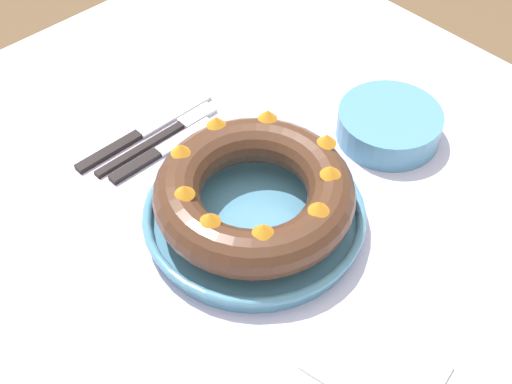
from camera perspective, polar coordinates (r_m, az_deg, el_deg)
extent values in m
cube|color=silver|center=(0.93, 0.92, -4.03)|extent=(1.18, 1.07, 0.03)
cylinder|color=brown|center=(1.69, -0.11, 6.39)|extent=(0.06, 0.06, 0.74)
cylinder|color=#518EB2|center=(0.92, 0.00, -2.19)|extent=(0.27, 0.27, 0.01)
torus|color=#518EB2|center=(0.91, 0.00, -1.54)|extent=(0.29, 0.29, 0.01)
torus|color=#4C2D1E|center=(0.88, 0.00, 0.00)|extent=(0.25, 0.25, 0.06)
cone|color=orange|center=(0.80, 0.57, -3.00)|extent=(0.04, 0.04, 0.01)
cone|color=orange|center=(0.82, 5.08, -1.16)|extent=(0.03, 0.03, 0.01)
cone|color=orange|center=(0.87, 6.01, 1.73)|extent=(0.03, 0.03, 0.01)
cone|color=orange|center=(0.90, 5.67, 4.24)|extent=(0.03, 0.03, 0.01)
cone|color=orange|center=(0.94, 0.94, 6.23)|extent=(0.04, 0.04, 0.01)
cone|color=orange|center=(0.93, -3.20, 5.69)|extent=(0.04, 0.04, 0.01)
cone|color=orange|center=(0.89, -6.05, 3.47)|extent=(0.03, 0.03, 0.01)
cone|color=orange|center=(0.84, -5.79, 0.15)|extent=(0.03, 0.03, 0.01)
cone|color=orange|center=(0.81, -3.73, -2.07)|extent=(0.04, 0.04, 0.01)
cube|color=black|center=(1.03, -9.22, 3.40)|extent=(0.01, 0.15, 0.01)
cube|color=silver|center=(1.08, -4.74, 6.12)|extent=(0.02, 0.06, 0.01)
cube|color=black|center=(1.04, -11.67, 3.17)|extent=(0.02, 0.11, 0.01)
cube|color=silver|center=(1.08, -6.56, 6.23)|extent=(0.02, 0.13, 0.00)
cube|color=black|center=(1.01, -9.64, 2.02)|extent=(0.02, 0.08, 0.01)
cube|color=silver|center=(1.04, -5.70, 4.45)|extent=(0.02, 0.10, 0.00)
cylinder|color=#518EB2|center=(1.05, 10.60, 5.30)|extent=(0.15, 0.15, 0.04)
cube|color=white|center=(0.82, 9.53, -13.66)|extent=(0.16, 0.13, 0.00)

